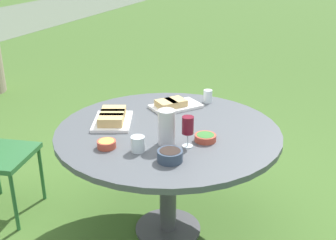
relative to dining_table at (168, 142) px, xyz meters
name	(u,v)px	position (x,y,z in m)	size (l,w,h in m)	color
ground_plane	(168,229)	(0.00, 0.00, -0.66)	(40.00, 40.00, 0.00)	#446B2B
dining_table	(168,142)	(0.00, 0.00, 0.00)	(1.38, 1.38, 0.75)	#4C4C51
water_pitcher	(167,127)	(-0.20, -0.07, 0.19)	(0.11, 0.10, 0.20)	silver
wine_glass	(188,126)	(-0.19, -0.19, 0.21)	(0.07, 0.07, 0.18)	silver
platter_bread_main	(173,105)	(0.35, 0.09, 0.11)	(0.39, 0.37, 0.06)	white
platter_charcuterie	(112,118)	(-0.03, 0.36, 0.12)	(0.38, 0.33, 0.07)	white
bowl_fries	(107,144)	(-0.36, 0.23, 0.11)	(0.11, 0.11, 0.04)	#B74733
bowl_salad	(205,137)	(-0.08, -0.26, 0.11)	(0.13, 0.13, 0.04)	#B74733
bowl_olives	(170,155)	(-0.38, -0.16, 0.12)	(0.14, 0.14, 0.06)	#334256
cup_water_near	(208,96)	(0.55, -0.10, 0.13)	(0.06, 0.06, 0.09)	silver
cup_water_far	(138,144)	(-0.34, 0.05, 0.13)	(0.08, 0.08, 0.09)	silver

